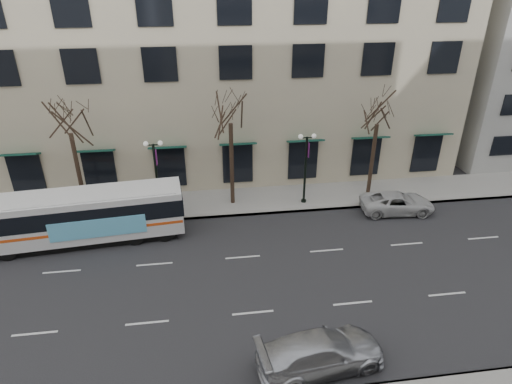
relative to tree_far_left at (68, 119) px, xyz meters
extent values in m
plane|color=black|center=(10.00, -8.80, -6.70)|extent=(160.00, 160.00, 0.00)
cube|color=gray|center=(15.00, 0.20, -6.62)|extent=(80.00, 4.00, 0.15)
cube|color=#C2B694|center=(8.00, 12.20, 5.30)|extent=(40.00, 20.00, 24.00)
cylinder|color=black|center=(0.00, 0.00, -3.83)|extent=(0.28, 0.28, 5.74)
cylinder|color=black|center=(10.00, 0.00, -3.72)|extent=(0.28, 0.28, 5.95)
cylinder|color=black|center=(20.00, 0.00, -3.97)|extent=(0.28, 0.28, 5.46)
cylinder|color=black|center=(5.00, -0.60, -4.20)|extent=(0.16, 0.16, 5.00)
cylinder|color=black|center=(5.00, -0.60, -6.55)|extent=(0.36, 0.36, 0.30)
cube|color=black|center=(5.00, -0.60, -1.75)|extent=(0.90, 0.06, 0.06)
sphere|color=silver|center=(4.55, -0.60, -1.65)|extent=(0.32, 0.32, 0.32)
sphere|color=silver|center=(5.45, -0.60, -1.65)|extent=(0.32, 0.32, 0.32)
cube|color=#721E6E|center=(5.12, -0.60, -2.60)|extent=(0.04, 0.45, 1.00)
cylinder|color=black|center=(15.00, -0.60, -4.20)|extent=(0.16, 0.16, 5.00)
cylinder|color=black|center=(15.00, -0.60, -6.55)|extent=(0.36, 0.36, 0.30)
cube|color=black|center=(15.00, -0.60, -1.75)|extent=(0.90, 0.06, 0.06)
sphere|color=silver|center=(14.55, -0.60, -1.65)|extent=(0.32, 0.32, 0.32)
sphere|color=silver|center=(15.45, -0.60, -1.65)|extent=(0.32, 0.32, 0.32)
cube|color=#721E6E|center=(15.12, -0.60, -2.60)|extent=(0.04, 0.45, 1.00)
cube|color=silver|center=(0.73, -3.45, -4.91)|extent=(11.95, 3.61, 2.70)
cube|color=black|center=(0.73, -3.45, -6.43)|extent=(10.98, 3.22, 0.44)
cube|color=black|center=(1.03, -3.42, -4.49)|extent=(11.48, 3.61, 1.08)
cube|color=#E24F15|center=(0.73, -3.45, -5.37)|extent=(11.84, 3.63, 0.18)
cube|color=#64C7F3|center=(1.83, -4.66, -5.18)|extent=(5.38, 0.55, 1.18)
cube|color=silver|center=(0.73, -3.45, -3.53)|extent=(11.34, 3.30, 0.08)
cylinder|color=black|center=(-3.27, -4.95, -6.21)|extent=(1.00, 0.36, 0.98)
cylinder|color=black|center=(-3.47, -2.70, -6.21)|extent=(1.00, 0.36, 0.98)
cylinder|color=black|center=(3.76, -4.31, -6.21)|extent=(1.00, 0.36, 0.98)
cylinder|color=black|center=(3.56, -2.06, -6.21)|extent=(1.00, 0.36, 0.98)
cylinder|color=black|center=(5.52, -4.14, -6.21)|extent=(1.00, 0.36, 0.98)
cylinder|color=black|center=(5.32, -1.90, -6.21)|extent=(1.00, 0.36, 0.98)
imported|color=#ABADB3|center=(12.37, -14.57, -5.92)|extent=(5.61, 2.88, 1.56)
imported|color=#BABABA|center=(21.03, -2.60, -6.01)|extent=(5.13, 2.70, 1.38)
camera|label=1|loc=(8.02, -26.71, 7.81)|focal=30.00mm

